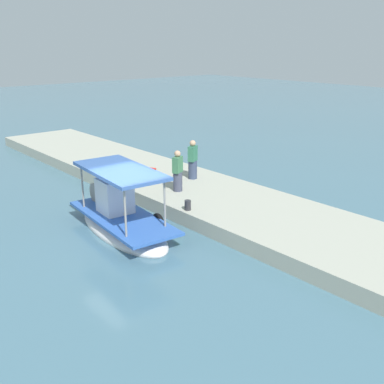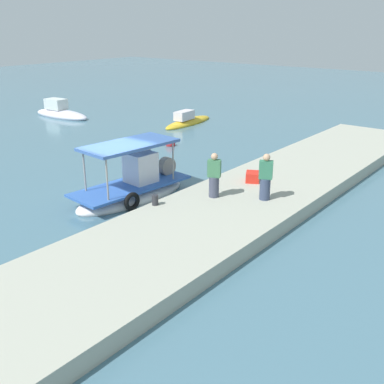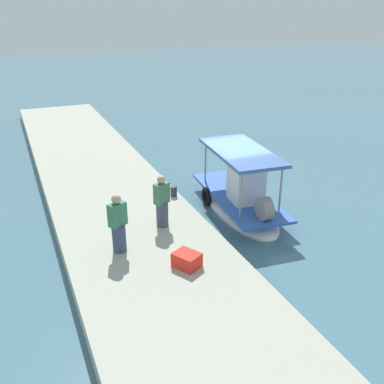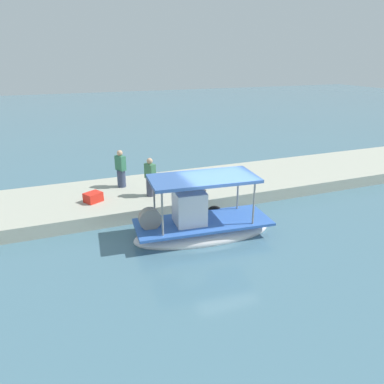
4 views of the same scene
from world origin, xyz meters
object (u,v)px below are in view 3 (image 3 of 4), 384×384
object	(u,v)px
fisherman_by_crate	(162,203)
mooring_bollard	(174,191)
cargo_crate	(187,260)
fisherman_near_bollard	(118,226)
main_fishing_boat	(240,200)

from	to	relation	value
fisherman_by_crate	mooring_bollard	bearing A→B (deg)	149.97
fisherman_by_crate	cargo_crate	world-z (taller)	fisherman_by_crate
fisherman_near_bollard	cargo_crate	xyz separation A→B (m)	(1.54, 1.48, -0.61)
main_fishing_boat	fisherman_by_crate	bearing A→B (deg)	-74.03
fisherman_near_bollard	mooring_bollard	xyz separation A→B (m)	(-3.03, 2.86, -0.62)
mooring_bollard	fisherman_near_bollard	bearing A→B (deg)	-43.38
fisherman_near_bollard	fisherman_by_crate	size ratio (longest dim) A/B	1.03
main_fishing_boat	cargo_crate	bearing A→B (deg)	-46.06
fisherman_by_crate	fisherman_near_bollard	bearing A→B (deg)	-59.77
fisherman_by_crate	main_fishing_boat	bearing A→B (deg)	105.97
main_fishing_boat	fisherman_near_bollard	bearing A→B (deg)	-69.01
fisherman_by_crate	mooring_bollard	world-z (taller)	fisherman_by_crate
fisherman_by_crate	mooring_bollard	size ratio (longest dim) A/B	4.56
fisherman_near_bollard	cargo_crate	distance (m)	2.22
main_fishing_boat	mooring_bollard	size ratio (longest dim) A/B	14.38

